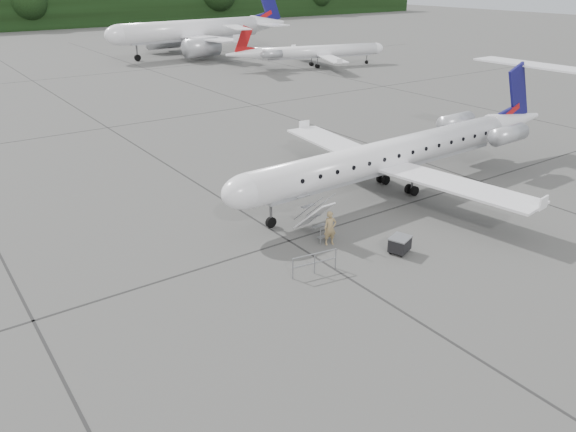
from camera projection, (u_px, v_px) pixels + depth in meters
ground at (456, 246)px, 28.00m from camera, size 320.00×320.00×0.00m
main_regional_jet at (390, 140)px, 33.55m from camera, size 26.58×19.47×6.69m
airstair at (314, 217)px, 28.76m from camera, size 0.91×2.31×2.10m
passenger at (330, 228)px, 27.87m from camera, size 0.75×0.61×1.77m
safety_railing at (315, 264)px, 25.30m from camera, size 2.19×0.42×1.00m
baggage_cart at (400, 244)px, 27.22m from camera, size 1.24×1.12×0.88m
bg_narrowbody at (191, 20)px, 88.72m from camera, size 32.08×24.11×11.00m
bg_regional_right at (320, 45)px, 79.26m from camera, size 25.92×21.38×5.92m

